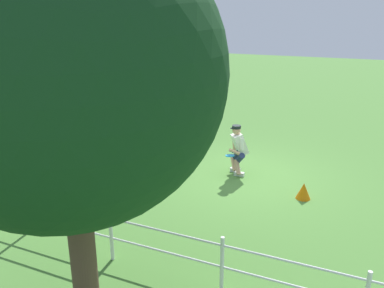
% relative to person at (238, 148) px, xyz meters
% --- Properties ---
extents(ground_plane, '(60.00, 60.00, 0.00)m').
position_rel_person_xyz_m(ground_plane, '(-0.23, 0.06, -0.70)').
color(ground_plane, '#518738').
extents(person, '(0.56, 0.71, 1.29)m').
position_rel_person_xyz_m(person, '(0.00, 0.00, 0.00)').
color(person, silver).
rests_on(person, ground_plane).
extents(dog, '(0.83, 0.66, 0.58)m').
position_rel_person_xyz_m(dog, '(1.94, 1.52, -0.30)').
color(dog, '#905F2C').
rests_on(dog, ground_plane).
extents(frisbee_flying, '(0.33, 0.33, 0.07)m').
position_rel_person_xyz_m(frisbee_flying, '(1.66, 1.37, -0.14)').
color(frisbee_flying, '#2193F1').
extents(frisbee_held, '(0.29, 0.29, 0.05)m').
position_rel_person_xyz_m(frisbee_held, '(0.09, 0.38, -0.09)').
color(frisbee_held, '#2098EB').
rests_on(frisbee_held, person).
extents(fence, '(13.67, 0.06, 0.91)m').
position_rel_person_xyz_m(fence, '(-0.23, 4.45, -0.17)').
color(fence, white).
rests_on(fence, ground_plane).
extents(tree_far_left, '(3.66, 3.66, 5.08)m').
position_rel_person_xyz_m(tree_far_left, '(0.27, 5.68, 2.60)').
color(tree_far_left, brown).
rests_on(tree_far_left, ground_plane).
extents(training_cone, '(0.33, 0.33, 0.37)m').
position_rel_person_xyz_m(training_cone, '(-1.79, 0.77, -0.51)').
color(training_cone, orange).
rests_on(training_cone, ground_plane).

